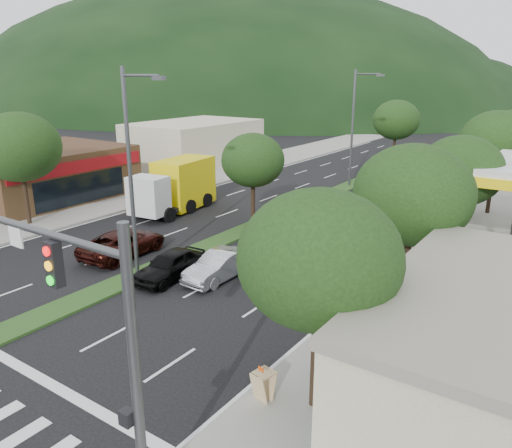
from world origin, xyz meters
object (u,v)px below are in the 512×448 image
Objects in this scene: traffic_signal at (82,313)px; car_queue_c at (279,218)px; tree_r_b at (413,195)px; tree_med_far at (396,120)px; tree_l_a at (19,147)px; car_queue_b at (332,261)px; a_frame_sign at (263,383)px; tree_r_c at (461,171)px; box_truck at (177,187)px; streetlight_mid at (355,123)px; motorhome at (424,198)px; tree_med_near at (253,160)px; car_queue_d at (409,218)px; tree_r_a at (319,259)px; car_queue_a at (170,265)px; sedan_silver at (220,266)px; streetlight_near at (133,166)px; suv_maroon at (123,243)px; tree_r_d at (497,142)px.

car_queue_c is (-7.53, 20.32, -3.97)m from traffic_signal.
tree_r_b reaches higher than tree_med_far.
tree_l_a is (-21.53, 11.54, 0.54)m from traffic_signal.
a_frame_sign reaches higher than car_queue_b.
box_truck is (-19.01, -1.59, -3.02)m from tree_r_c.
streetlight_mid is 1.05× the size of motorhome.
streetlight_mid reaches higher than tree_r_b.
tree_med_near is 26.01m from tree_med_far.
box_truck is (-14.80, 4.63, 1.04)m from car_queue_b.
tree_l_a is at bearing -150.57° from car_queue_c.
tree_r_b is at bearing 77.63° from traffic_signal.
car_queue_c is (1.29, -14.22, -4.91)m from streetlight_mid.
tree_med_far is at bearing 69.81° from tree_l_a.
car_queue_d is 20.59m from a_frame_sign.
tree_med_far is (-12.00, 40.00, 0.19)m from tree_r_a.
box_truck is (-8.51, 9.63, 1.01)m from car_queue_a.
sedan_silver is at bearing -136.57° from car_queue_b.
tree_med_far is at bearing 97.23° from sedan_silver.
car_queue_d is (20.87, 13.78, -4.54)m from tree_l_a.
streetlight_near is at bearing -8.95° from tree_l_a.
tree_r_c is at bearing 44.85° from car_queue_a.
tree_r_c is 6.15m from motorhome.
tree_r_a is 16.48m from suv_maroon.
tree_r_d is 12.18m from streetlight_mid.
tree_med_far reaches higher than car_queue_b.
tree_med_near is at bearing 97.18° from car_queue_a.
traffic_signal is at bearing -65.20° from tree_med_near.
a_frame_sign is (9.14, -5.47, 0.01)m from car_queue_a.
streetlight_mid is 16.73m from box_truck.
car_queue_a is at bearing -87.56° from tree_med_far.
streetlight_mid reaches higher than traffic_signal.
car_queue_a is 17.50m from motorhome.
car_queue_d is 16.33m from box_truck.
tree_r_c is (0.00, 8.00, -0.29)m from tree_r_b.
tree_r_d reaches higher than tree_r_a.
streetlight_near reaches higher than car_queue_d.
streetlight_mid is at bearing 89.22° from tree_med_near.
tree_r_d is 1.51× the size of car_queue_b.
tree_r_a is 11.27m from sedan_silver.
tree_r_c is 0.65× the size of streetlight_near.
tree_med_near is 10.85m from car_queue_d.
suv_maroon is at bearing -109.32° from tree_med_near.
motorhome is (1.22, 10.77, 1.21)m from car_queue_b.
car_queue_a is 0.44× the size of motorhome.
tree_r_c is at bearing 90.00° from tree_r_a.
traffic_signal is at bearing -83.32° from motorhome.
tree_r_c is at bearing -47.78° from streetlight_mid.
sedan_silver is at bearing -79.62° from car_queue_c.
a_frame_sign reaches higher than car_queue_c.
tree_l_a reaches higher than suv_maroon.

